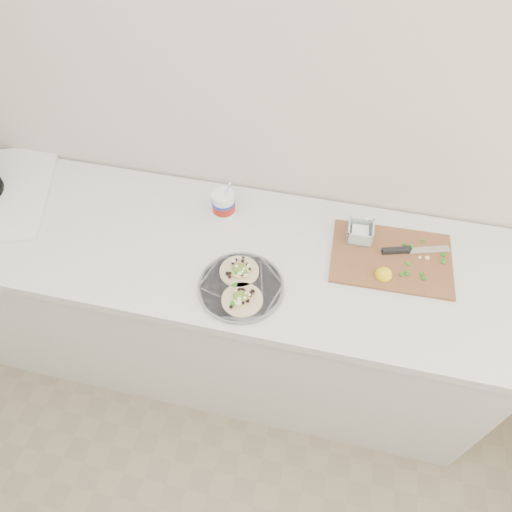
# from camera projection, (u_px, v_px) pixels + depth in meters

# --- Properties ---
(counter) EXTENTS (2.44, 0.66, 0.90)m
(counter) POSITION_uv_depth(u_px,v_px,m) (200.00, 304.00, 2.03)
(counter) COLOR silver
(counter) RESTS_ON ground
(taco_plate) EXTENTS (0.29, 0.29, 0.04)m
(taco_plate) POSITION_uv_depth(u_px,v_px,m) (241.00, 285.00, 1.53)
(taco_plate) COLOR slate
(taco_plate) RESTS_ON counter
(tub) EXTENTS (0.09, 0.09, 0.20)m
(tub) POSITION_uv_depth(u_px,v_px,m) (224.00, 202.00, 1.71)
(tub) COLOR white
(tub) RESTS_ON counter
(cutboard) EXTENTS (0.43, 0.30, 0.07)m
(cutboard) POSITION_uv_depth(u_px,v_px,m) (390.00, 254.00, 1.61)
(cutboard) COLOR brown
(cutboard) RESTS_ON counter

